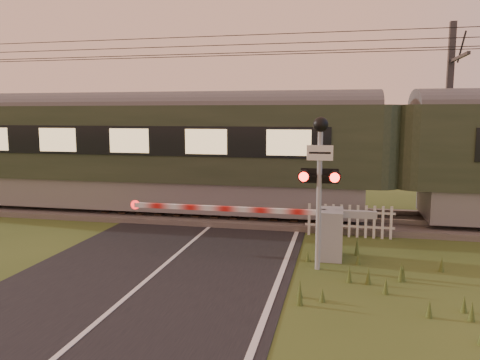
% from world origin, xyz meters
% --- Properties ---
extents(ground, '(160.00, 160.00, 0.00)m').
position_xyz_m(ground, '(0.00, 0.00, 0.00)').
color(ground, '#384C1D').
rests_on(ground, ground).
extents(road, '(6.00, 140.00, 0.03)m').
position_xyz_m(road, '(0.02, -0.23, 0.01)').
color(road, black).
rests_on(road, ground).
extents(track_bed, '(140.00, 3.40, 0.39)m').
position_xyz_m(track_bed, '(0.00, 6.50, 0.07)').
color(track_bed, '#47423D').
rests_on(track_bed, ground).
extents(overhead_wires, '(120.00, 0.62, 0.62)m').
position_xyz_m(overhead_wires, '(0.00, 6.50, 5.72)').
color(overhead_wires, black).
rests_on(overhead_wires, ground).
extents(train, '(42.72, 2.95, 3.98)m').
position_xyz_m(train, '(5.65, 6.50, 2.27)').
color(train, slate).
rests_on(train, ground).
extents(boom_gate, '(6.38, 0.93, 1.24)m').
position_xyz_m(boom_gate, '(3.53, 2.49, 0.67)').
color(boom_gate, gray).
rests_on(boom_gate, ground).
extents(crossing_signal, '(0.88, 0.36, 3.47)m').
position_xyz_m(crossing_signal, '(3.52, 1.52, 2.39)').
color(crossing_signal, gray).
rests_on(crossing_signal, ground).
extents(picket_fence, '(2.54, 0.08, 0.94)m').
position_xyz_m(picket_fence, '(4.27, 4.60, 0.48)').
color(picket_fence, silver).
rests_on(picket_fence, ground).
extents(catenary_mast, '(0.21, 2.46, 6.69)m').
position_xyz_m(catenary_mast, '(7.62, 8.72, 3.48)').
color(catenary_mast, '#2D2D30').
rests_on(catenary_mast, ground).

